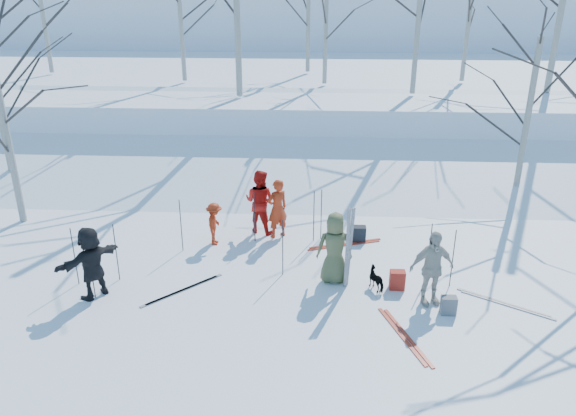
# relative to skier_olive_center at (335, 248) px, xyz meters

# --- Properties ---
(ground) EXTENTS (120.00, 120.00, 0.00)m
(ground) POSITION_rel_skier_olive_center_xyz_m (-1.06, -0.49, -0.81)
(ground) COLOR white
(ground) RESTS_ON ground
(snow_ramp) EXTENTS (70.00, 9.49, 4.12)m
(snow_ramp) POSITION_rel_skier_olive_center_xyz_m (-1.06, 6.51, -0.66)
(snow_ramp) COLOR white
(snow_ramp) RESTS_ON ground
(snow_plateau) EXTENTS (70.00, 18.00, 2.20)m
(snow_plateau) POSITION_rel_skier_olive_center_xyz_m (-1.06, 16.51, 0.19)
(snow_plateau) COLOR white
(snow_plateau) RESTS_ON ground
(far_hill) EXTENTS (90.00, 30.00, 6.00)m
(far_hill) POSITION_rel_skier_olive_center_xyz_m (-1.06, 37.51, 1.19)
(far_hill) COLOR white
(far_hill) RESTS_ON ground
(skier_olive_center) EXTENTS (0.80, 0.53, 1.61)m
(skier_olive_center) POSITION_rel_skier_olive_center_xyz_m (0.00, 0.00, 0.00)
(skier_olive_center) COLOR #4C5432
(skier_olive_center) RESTS_ON ground
(skier_red_north) EXTENTS (0.68, 0.62, 1.55)m
(skier_red_north) POSITION_rel_skier_olive_center_xyz_m (-1.40, 2.21, -0.03)
(skier_red_north) COLOR #AA2A0F
(skier_red_north) RESTS_ON ground
(skier_redor_behind) EXTENTS (0.99, 0.88, 1.68)m
(skier_redor_behind) POSITION_rel_skier_olive_center_xyz_m (-1.88, 2.51, 0.04)
(skier_redor_behind) COLOR #B8130E
(skier_redor_behind) RESTS_ON ground
(skier_red_seated) EXTENTS (0.41, 0.70, 1.09)m
(skier_red_seated) POSITION_rel_skier_olive_center_xyz_m (-2.93, 1.71, -0.26)
(skier_red_seated) COLOR #AA2A0F
(skier_red_seated) RESTS_ON ground
(skier_cream_east) EXTENTS (1.01, 0.62, 1.60)m
(skier_cream_east) POSITION_rel_skier_olive_center_xyz_m (1.92, -0.78, -0.00)
(skier_cream_east) COLOR beige
(skier_cream_east) RESTS_ON ground
(skier_grey_west) EXTENTS (1.24, 1.44, 1.57)m
(skier_grey_west) POSITION_rel_skier_olive_center_xyz_m (-5.01, -0.88, -0.02)
(skier_grey_west) COLOR black
(skier_grey_west) RESTS_ON ground
(dog) EXTENTS (0.51, 0.60, 0.47)m
(dog) POSITION_rel_skier_olive_center_xyz_m (0.92, -0.27, -0.57)
(dog) COLOR black
(dog) RESTS_ON ground
(upright_ski_left) EXTENTS (0.09, 0.16, 1.90)m
(upright_ski_left) POSITION_rel_skier_olive_center_xyz_m (0.25, -0.30, 0.14)
(upright_ski_left) COLOR silver
(upright_ski_left) RESTS_ON ground
(upright_ski_right) EXTENTS (0.15, 0.23, 1.89)m
(upright_ski_right) POSITION_rel_skier_olive_center_xyz_m (0.31, -0.26, 0.14)
(upright_ski_right) COLOR silver
(upright_ski_right) RESTS_ON ground
(ski_pair_a) EXTENTS (1.37, 2.02, 0.02)m
(ski_pair_a) POSITION_rel_skier_olive_center_xyz_m (0.32, 1.80, -0.80)
(ski_pair_a) COLOR #AE2B18
(ski_pair_a) RESTS_ON ground
(ski_pair_b) EXTENTS (1.91, 2.08, 0.02)m
(ski_pair_b) POSITION_rel_skier_olive_center_xyz_m (3.49, -0.76, -0.80)
(ski_pair_b) COLOR silver
(ski_pair_b) RESTS_ON ground
(ski_pair_c) EXTENTS (2.10, 2.10, 0.02)m
(ski_pair_c) POSITION_rel_skier_olive_center_xyz_m (-3.24, -0.59, -0.80)
(ski_pair_c) COLOR silver
(ski_pair_c) RESTS_ON ground
(ski_pair_d) EXTENTS (1.39, 2.03, 0.02)m
(ski_pair_d) POSITION_rel_skier_olive_center_xyz_m (1.28, -2.00, -0.80)
(ski_pair_d) COLOR #AE2B18
(ski_pair_d) RESTS_ON ground
(ski_pole_a) EXTENTS (0.02, 0.02, 1.34)m
(ski_pole_a) POSITION_rel_skier_olive_center_xyz_m (-3.66, 1.28, -0.14)
(ski_pole_a) COLOR black
(ski_pole_a) RESTS_ON ground
(ski_pole_b) EXTENTS (0.02, 0.02, 1.34)m
(ski_pole_b) POSITION_rel_skier_olive_center_xyz_m (2.07, 0.21, -0.14)
(ski_pole_b) COLOR black
(ski_pole_b) RESTS_ON ground
(ski_pole_c) EXTENTS (0.02, 0.02, 1.34)m
(ski_pole_c) POSITION_rel_skier_olive_center_xyz_m (-5.00, -0.96, -0.14)
(ski_pole_c) COLOR black
(ski_pole_c) RESTS_ON ground
(ski_pole_d) EXTENTS (0.02, 0.02, 1.34)m
(ski_pole_d) POSITION_rel_skier_olive_center_xyz_m (-1.95, 1.90, -0.14)
(ski_pole_d) COLOR black
(ski_pole_d) RESTS_ON ground
(ski_pole_e) EXTENTS (0.02, 0.02, 1.34)m
(ski_pole_e) POSITION_rel_skier_olive_center_xyz_m (-1.14, 0.23, -0.14)
(ski_pole_e) COLOR black
(ski_pole_e) RESTS_ON ground
(ski_pole_f) EXTENTS (0.02, 0.02, 1.34)m
(ski_pole_f) POSITION_rel_skier_olive_center_xyz_m (-0.47, 2.00, -0.14)
(ski_pole_f) COLOR black
(ski_pole_f) RESTS_ON ground
(ski_pole_g) EXTENTS (0.02, 0.02, 1.34)m
(ski_pole_g) POSITION_rel_skier_olive_center_xyz_m (-5.57, -0.43, -0.14)
(ski_pole_g) COLOR black
(ski_pole_g) RESTS_ON ground
(ski_pole_h) EXTENTS (0.02, 0.02, 1.34)m
(ski_pole_h) POSITION_rel_skier_olive_center_xyz_m (-0.29, 2.13, -0.14)
(ski_pole_h) COLOR black
(ski_pole_h) RESTS_ON ground
(ski_pole_i) EXTENTS (0.02, 0.02, 1.34)m
(ski_pole_i) POSITION_rel_skier_olive_center_xyz_m (2.51, -0.09, -0.14)
(ski_pole_i) COLOR black
(ski_pole_i) RESTS_ON ground
(ski_pole_j) EXTENTS (0.02, 0.02, 1.34)m
(ski_pole_j) POSITION_rel_skier_olive_center_xyz_m (-4.74, -0.20, -0.14)
(ski_pole_j) COLOR black
(ski_pole_j) RESTS_ON ground
(backpack_red) EXTENTS (0.32, 0.22, 0.42)m
(backpack_red) POSITION_rel_skier_olive_center_xyz_m (1.35, -0.26, -0.60)
(backpack_red) COLOR #A42419
(backpack_red) RESTS_ON ground
(backpack_grey) EXTENTS (0.30, 0.20, 0.38)m
(backpack_grey) POSITION_rel_skier_olive_center_xyz_m (2.25, -1.18, -0.62)
(backpack_grey) COLOR #5C5E63
(backpack_grey) RESTS_ON ground
(backpack_dark) EXTENTS (0.34, 0.24, 0.40)m
(backpack_dark) POSITION_rel_skier_olive_center_xyz_m (0.68, 2.04, -0.61)
(backpack_dark) COLOR black
(backpack_dark) RESTS_ON ground
(birch_plateau_a) EXTENTS (3.97, 3.97, 4.82)m
(birch_plateau_a) POSITION_rel_skier_olive_center_xyz_m (-0.19, 11.99, 3.80)
(birch_plateau_a) COLOR silver
(birch_plateau_a) RESTS_ON snow_plateau
(birch_plateau_c) EXTENTS (4.46, 4.46, 5.51)m
(birch_plateau_c) POSITION_rel_skier_olive_center_xyz_m (-0.93, 14.98, 4.15)
(birch_plateau_c) COLOR silver
(birch_plateau_c) RESTS_ON snow_plateau
(birch_plateau_d) EXTENTS (4.52, 4.52, 5.60)m
(birch_plateau_d) POSITION_rel_skier_olive_center_xyz_m (-12.38, 14.09, 4.19)
(birch_plateau_d) COLOR silver
(birch_plateau_d) RESTS_ON snow_plateau
(birch_plateau_f) EXTENTS (4.11, 4.11, 5.02)m
(birch_plateau_f) POSITION_rel_skier_olive_center_xyz_m (-5.95, 12.35, 3.90)
(birch_plateau_f) COLOR silver
(birch_plateau_f) RESTS_ON snow_plateau
(birch_plateau_g) EXTENTS (4.54, 4.54, 5.63)m
(birch_plateau_g) POSITION_rel_skier_olive_center_xyz_m (3.04, 10.11, 4.21)
(birch_plateau_g) COLOR silver
(birch_plateau_g) RESTS_ON snow_plateau
(birch_plateau_i) EXTENTS (4.09, 4.09, 4.98)m
(birch_plateau_i) POSITION_rel_skier_olive_center_xyz_m (5.47, 12.87, 3.88)
(birch_plateau_i) COLOR silver
(birch_plateau_i) RESTS_ON snow_plateau
(birch_edge_a) EXTENTS (4.41, 4.41, 5.44)m
(birch_edge_a) POSITION_rel_skier_olive_center_xyz_m (-8.44, 2.82, 1.92)
(birch_edge_a) COLOR silver
(birch_edge_a) RESTS_ON ground
(birch_edge_e) EXTENTS (3.90, 3.90, 4.72)m
(birch_edge_e) POSITION_rel_skier_olive_center_xyz_m (5.52, 5.16, 1.55)
(birch_edge_e) COLOR silver
(birch_edge_e) RESTS_ON ground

